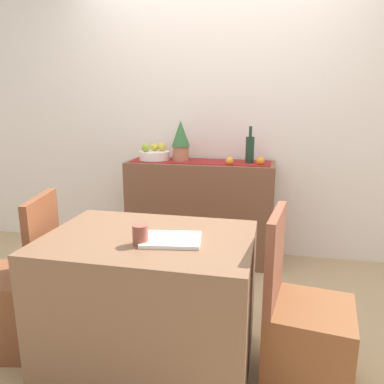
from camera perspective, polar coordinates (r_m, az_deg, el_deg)
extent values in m
cube|color=tan|center=(2.65, -0.31, -18.21)|extent=(6.40, 6.40, 0.02)
cube|color=silver|center=(3.42, 4.09, 12.91)|extent=(6.40, 0.06, 2.70)
cube|color=brown|center=(3.32, 1.27, -2.94)|extent=(1.27, 0.42, 0.89)
cube|color=maroon|center=(3.22, 1.32, 4.73)|extent=(1.20, 0.32, 0.01)
cylinder|color=white|center=(3.31, -5.80, 5.62)|extent=(0.27, 0.27, 0.07)
sphere|color=#92AC34|center=(3.27, -7.13, 6.79)|extent=(0.07, 0.07, 0.07)
sphere|color=gold|center=(3.34, -5.80, 6.90)|extent=(0.07, 0.07, 0.07)
sphere|color=gold|center=(3.33, -4.66, 6.94)|extent=(0.07, 0.07, 0.07)
cylinder|color=#1C3826|center=(3.15, 8.90, 6.38)|extent=(0.07, 0.07, 0.22)
cylinder|color=#1C3826|center=(3.13, 9.01, 9.20)|extent=(0.03, 0.03, 0.09)
cylinder|color=#B17253|center=(3.25, -1.73, 5.92)|extent=(0.14, 0.14, 0.13)
cone|color=#356838|center=(3.23, -1.76, 9.02)|extent=(0.16, 0.16, 0.22)
sphere|color=orange|center=(3.06, 5.82, 4.77)|extent=(0.07, 0.07, 0.07)
sphere|color=orange|center=(3.08, 10.51, 4.70)|extent=(0.07, 0.07, 0.07)
cube|color=brown|center=(2.03, -6.44, -16.59)|extent=(1.04, 0.73, 0.74)
cube|color=white|center=(1.79, -3.22, -7.33)|extent=(0.31, 0.25, 0.02)
cylinder|color=brown|center=(1.75, -7.96, -6.55)|extent=(0.07, 0.07, 0.10)
cube|color=brown|center=(2.45, -25.12, -16.11)|extent=(0.48, 0.48, 0.45)
cube|color=brown|center=(2.20, -22.03, -6.35)|extent=(0.12, 0.40, 0.45)
cube|color=brown|center=(2.04, 17.38, -21.94)|extent=(0.45, 0.45, 0.45)
cube|color=brown|center=(1.83, 12.67, -9.72)|extent=(0.09, 0.40, 0.45)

